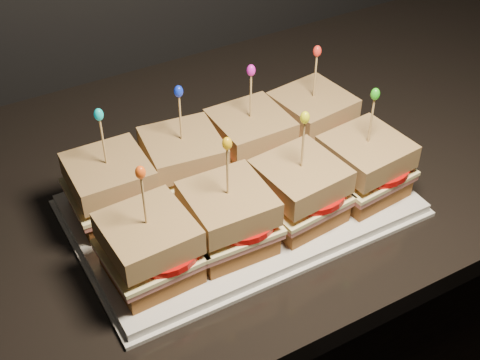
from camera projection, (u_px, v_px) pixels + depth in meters
platter at (240, 205)px, 0.94m from camera, size 0.45×0.28×0.02m
platter_rim at (240, 208)px, 0.94m from camera, size 0.46×0.29×0.01m
sandwich_0_bread_bot at (113, 204)px, 0.91m from camera, size 0.10×0.10×0.03m
sandwich_0_ham at (112, 194)px, 0.90m from camera, size 0.11×0.11×0.01m
sandwich_0_cheese at (111, 190)px, 0.89m from camera, size 0.11×0.11×0.01m
sandwich_0_tomato at (120, 186)px, 0.89m from camera, size 0.10×0.10×0.01m
sandwich_0_bread_top at (108, 173)px, 0.87m from camera, size 0.10×0.10×0.03m
sandwich_0_pick at (104, 144)px, 0.84m from camera, size 0.00×0.00×0.09m
sandwich_0_frill at (99, 115)px, 0.81m from camera, size 0.01×0.01×0.02m
sandwich_1_bread_bot at (185, 179)px, 0.95m from camera, size 0.11×0.11×0.03m
sandwich_1_ham at (184, 170)px, 0.94m from camera, size 0.12×0.12×0.01m
sandwich_1_cheese at (184, 166)px, 0.93m from camera, size 0.12×0.12×0.01m
sandwich_1_tomato at (193, 161)px, 0.93m from camera, size 0.10×0.10×0.01m
sandwich_1_bread_top at (182, 149)px, 0.91m from camera, size 0.11×0.11×0.03m
sandwich_1_pick at (181, 120)px, 0.88m from camera, size 0.00×0.00×0.09m
sandwich_1_frill at (179, 91)px, 0.85m from camera, size 0.01×0.01×0.02m
sandwich_2_bread_bot at (250, 157)px, 0.99m from camera, size 0.10×0.10×0.03m
sandwich_2_ham at (250, 147)px, 0.98m from camera, size 0.11×0.10×0.01m
sandwich_2_cheese at (250, 143)px, 0.97m from camera, size 0.11×0.11×0.01m
sandwich_2_tomato at (259, 139)px, 0.97m from camera, size 0.10×0.10×0.01m
sandwich_2_bread_top at (250, 127)px, 0.95m from camera, size 0.10×0.10×0.03m
sandwich_2_pick at (251, 99)px, 0.92m from camera, size 0.00×0.00×0.09m
sandwich_2_frill at (251, 70)px, 0.90m from camera, size 0.01×0.01×0.02m
sandwich_3_bread_bot at (310, 136)px, 1.03m from camera, size 0.11×0.11×0.03m
sandwich_3_ham at (311, 126)px, 1.02m from camera, size 0.12×0.12×0.01m
sandwich_3_cheese at (311, 122)px, 1.01m from camera, size 0.12×0.12×0.01m
sandwich_3_tomato at (321, 118)px, 1.01m from camera, size 0.10×0.10×0.01m
sandwich_3_bread_top at (313, 106)px, 1.00m from camera, size 0.11×0.11×0.03m
sandwich_3_pick at (315, 79)px, 0.97m from camera, size 0.00×0.00×0.09m
sandwich_3_frill at (317, 51)px, 0.94m from camera, size 0.01×0.01×0.02m
sandwich_4_bread_bot at (152, 265)px, 0.82m from camera, size 0.10×0.10×0.03m
sandwich_4_ham at (150, 255)px, 0.81m from camera, size 0.11×0.11×0.01m
sandwich_4_cheese at (150, 251)px, 0.80m from camera, size 0.12×0.11×0.01m
sandwich_4_tomato at (161, 246)px, 0.80m from camera, size 0.10×0.10×0.01m
sandwich_4_bread_top at (148, 233)px, 0.79m from camera, size 0.11×0.11×0.03m
sandwich_4_pick at (144, 203)px, 0.76m from camera, size 0.00×0.00×0.09m
sandwich_4_frill at (140, 172)px, 0.73m from camera, size 0.01×0.01×0.02m
sandwich_5_bread_bot at (228, 235)px, 0.86m from camera, size 0.10×0.10×0.03m
sandwich_5_ham at (228, 225)px, 0.85m from camera, size 0.11×0.11×0.01m
sandwich_5_cheese at (228, 221)px, 0.84m from camera, size 0.11×0.11×0.01m
sandwich_5_tomato at (239, 216)px, 0.84m from camera, size 0.10×0.10×0.01m
sandwich_5_bread_top at (228, 203)px, 0.83m from camera, size 0.10×0.10×0.03m
sandwich_5_pick at (228, 174)px, 0.80m from camera, size 0.00×0.00×0.09m
sandwich_5_frill at (227, 144)px, 0.77m from camera, size 0.01×0.01×0.02m
sandwich_6_bread_bot at (298, 207)px, 0.90m from camera, size 0.11×0.11×0.03m
sandwich_6_ham at (299, 197)px, 0.89m from camera, size 0.12×0.11×0.01m
sandwich_6_cheese at (299, 193)px, 0.89m from camera, size 0.12×0.12×0.01m
sandwich_6_tomato at (310, 189)px, 0.88m from camera, size 0.10×0.10×0.01m
sandwich_6_bread_top at (301, 176)px, 0.87m from camera, size 0.11×0.11×0.03m
sandwich_6_pick at (303, 147)px, 0.84m from camera, size 0.00×0.00×0.09m
sandwich_6_frill at (305, 118)px, 0.81m from camera, size 0.01×0.01×0.02m
sandwich_7_bread_bot at (362, 182)px, 0.94m from camera, size 0.11×0.11×0.03m
sandwich_7_ham at (363, 172)px, 0.93m from camera, size 0.12×0.11×0.01m
sandwich_7_cheese at (364, 169)px, 0.93m from camera, size 0.12×0.12×0.01m
sandwich_7_tomato at (374, 164)px, 0.92m from camera, size 0.10×0.10×0.01m
sandwich_7_bread_top at (367, 152)px, 0.91m from camera, size 0.11×0.11×0.03m
sandwich_7_pick at (371, 123)px, 0.88m from camera, size 0.00×0.00×0.09m
sandwich_7_frill at (375, 94)px, 0.85m from camera, size 0.01×0.01×0.02m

